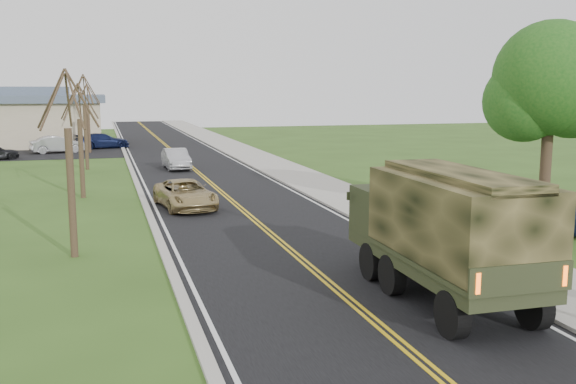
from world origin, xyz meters
name	(u,v)px	position (x,y,z in m)	size (l,w,h in m)	color
ground	(408,351)	(0.00, 0.00, 0.00)	(160.00, 160.00, 0.00)	#314E1A
road	(180,157)	(0.00, 40.00, 0.01)	(8.00, 120.00, 0.01)	black
curb_right	(231,155)	(4.15, 40.00, 0.06)	(0.30, 120.00, 0.12)	#9E998E
sidewalk_right	(252,155)	(5.90, 40.00, 0.05)	(3.20, 120.00, 0.10)	#9E998E
curb_left	(127,158)	(-4.15, 40.00, 0.05)	(0.30, 120.00, 0.10)	#9E998E
leafy_tree	(551,87)	(11.00, 10.01, 5.49)	(4.83, 4.50, 8.10)	#38281C
bare_tree_a	(70,177)	(-7.00, 10.00, 2.63)	(1.93, 2.26, 6.08)	#38281C
bare_tree_b	(81,149)	(-7.00, 22.00, 2.48)	(1.83, 2.14, 5.73)	#38281C
bare_tree_c	(86,129)	(-7.00, 34.00, 2.78)	(2.04, 2.39, 6.42)	#38281C
bare_tree_d	(89,123)	(-7.00, 46.00, 2.55)	(1.88, 2.20, 5.91)	#38281C
military_truck	(444,226)	(2.30, 2.71, 1.99)	(2.54, 7.02, 3.48)	black
suv_champagne	(185,194)	(-2.40, 17.67, 0.65)	(2.16, 4.69, 1.30)	tan
sedan_silver	(176,159)	(-1.16, 32.49, 0.70)	(1.48, 4.24, 1.40)	#B4B5BA
pickup_navy	(566,215)	(10.64, 8.25, 0.76)	(2.12, 5.21, 1.51)	#0F1A39
lot_car_silver	(58,144)	(-9.62, 46.62, 0.74)	(1.57, 4.49, 1.48)	#ABAAAF
lot_car_navy	(102,141)	(-5.93, 50.00, 0.70)	(1.97, 4.86, 1.41)	#10183C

